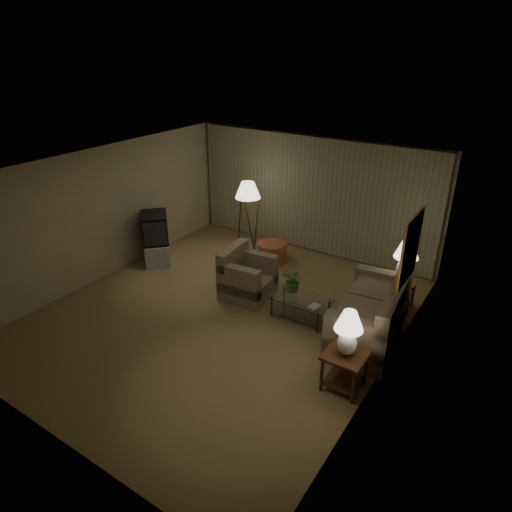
{
  "coord_description": "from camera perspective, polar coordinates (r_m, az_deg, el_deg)",
  "views": [
    {
      "loc": [
        4.43,
        -5.65,
        4.61
      ],
      "look_at": [
        0.33,
        0.6,
        1.02
      ],
      "focal_mm": 32.0,
      "sensor_mm": 36.0,
      "label": 1
    }
  ],
  "objects": [
    {
      "name": "ground",
      "position": [
        8.53,
        -4.11,
        -7.11
      ],
      "size": [
        7.0,
        7.0,
        0.0
      ],
      "primitive_type": "plane",
      "color": "#998354",
      "rests_on": "ground"
    },
    {
      "name": "room_shell",
      "position": [
        8.88,
        1.55,
        6.86
      ],
      "size": [
        6.04,
        7.02,
        2.72
      ],
      "color": "beige",
      "rests_on": "ground"
    },
    {
      "name": "sofa",
      "position": [
        7.86,
        13.94,
        -7.31
      ],
      "size": [
        2.14,
        1.37,
        0.86
      ],
      "rotation": [
        0.0,
        0.0,
        -1.47
      ],
      "color": "gray",
      "rests_on": "ground"
    },
    {
      "name": "armchair",
      "position": [
        8.86,
        -0.99,
        -2.79
      ],
      "size": [
        1.09,
        1.05,
        0.78
      ],
      "rotation": [
        0.0,
        0.0,
        1.66
      ],
      "color": "gray",
      "rests_on": "ground"
    },
    {
      "name": "side_table_near",
      "position": [
        6.78,
        11.04,
        -13.11
      ],
      "size": [
        0.58,
        0.58,
        0.6
      ],
      "color": "#3A1D10",
      "rests_on": "ground"
    },
    {
      "name": "side_table_far",
      "position": [
        8.89,
        17.65,
        -3.94
      ],
      "size": [
        0.5,
        0.42,
        0.6
      ],
      "color": "#3A1D10",
      "rests_on": "ground"
    },
    {
      "name": "table_lamp_near",
      "position": [
        6.43,
        11.48,
        -8.97
      ],
      "size": [
        0.4,
        0.4,
        0.7
      ],
      "color": "silver",
      "rests_on": "side_table_near"
    },
    {
      "name": "table_lamp_far",
      "position": [
        8.6,
        18.22,
        -0.18
      ],
      "size": [
        0.44,
        0.44,
        0.76
      ],
      "color": "silver",
      "rests_on": "side_table_far"
    },
    {
      "name": "coffee_table",
      "position": [
        8.25,
        5.55,
        -6.14
      ],
      "size": [
        1.07,
        0.58,
        0.41
      ],
      "color": "silver",
      "rests_on": "ground"
    },
    {
      "name": "tv_cabinet",
      "position": [
        10.54,
        -12.23,
        0.61
      ],
      "size": [
        1.4,
        1.4,
        0.5
      ],
      "primitive_type": "cube",
      "rotation": [
        0.0,
        0.0,
        -0.78
      ],
      "color": "#B1B1B4",
      "rests_on": "ground"
    },
    {
      "name": "crt_tv",
      "position": [
        10.31,
        -12.52,
        3.49
      ],
      "size": [
        1.29,
        1.29,
        0.64
      ],
      "primitive_type": "cube",
      "rotation": [
        0.0,
        0.0,
        -0.78
      ],
      "color": "black",
      "rests_on": "tv_cabinet"
    },
    {
      "name": "floor_lamp",
      "position": [
        10.39,
        -1.0,
        4.82
      ],
      "size": [
        0.57,
        0.57,
        1.74
      ],
      "color": "#3A1D10",
      "rests_on": "ground"
    },
    {
      "name": "ottoman",
      "position": [
        10.33,
        2.02,
        0.49
      ],
      "size": [
        0.8,
        0.8,
        0.44
      ],
      "primitive_type": "cylinder",
      "rotation": [
        0.0,
        0.0,
        -0.26
      ],
      "color": "#A65938",
      "rests_on": "ground"
    },
    {
      "name": "vase",
      "position": [
        8.21,
        4.69,
        -4.62
      ],
      "size": [
        0.14,
        0.14,
        0.14
      ],
      "primitive_type": "imported",
      "rotation": [
        0.0,
        0.0,
        -0.06
      ],
      "color": "silver",
      "rests_on": "coffee_table"
    },
    {
      "name": "flowers",
      "position": [
        8.06,
        4.76,
        -2.85
      ],
      "size": [
        0.44,
        0.4,
        0.44
      ],
      "primitive_type": "imported",
      "rotation": [
        0.0,
        0.0,
        -0.16
      ],
      "color": "#4A7D37",
      "rests_on": "vase"
    },
    {
      "name": "book",
      "position": [
        8.01,
        6.84,
        -6.07
      ],
      "size": [
        0.19,
        0.23,
        0.02
      ],
      "primitive_type": "imported",
      "rotation": [
        0.0,
        0.0,
        -0.16
      ],
      "color": "olive",
      "rests_on": "coffee_table"
    }
  ]
}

